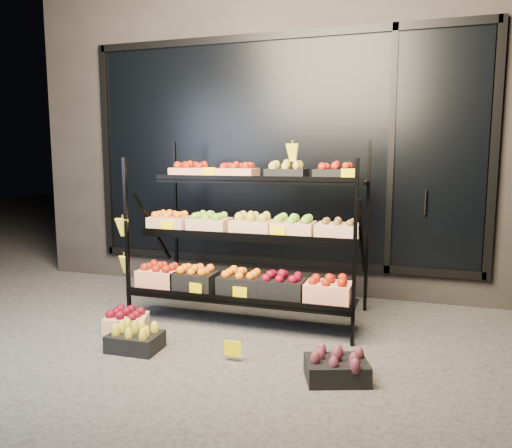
% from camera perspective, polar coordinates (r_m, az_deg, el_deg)
% --- Properties ---
extents(ground, '(24.00, 24.00, 0.00)m').
position_cam_1_polar(ground, '(4.27, -3.54, -13.00)').
color(ground, '#514F4C').
rests_on(ground, ground).
extents(building, '(6.00, 2.08, 3.50)m').
position_cam_1_polar(building, '(6.46, 4.91, 9.92)').
color(building, '#2D2826').
rests_on(building, ground).
extents(display_rack, '(2.18, 1.02, 1.74)m').
position_cam_1_polar(display_rack, '(4.61, -0.99, -1.25)').
color(display_rack, black).
rests_on(display_rack, ground).
extents(tag_floor_b, '(0.13, 0.01, 0.12)m').
position_cam_1_polar(tag_floor_b, '(3.83, -2.67, -14.58)').
color(tag_floor_b, '#F4D200').
rests_on(tag_floor_b, ground).
extents(floor_crate_left, '(0.43, 0.37, 0.19)m').
position_cam_1_polar(floor_crate_left, '(4.60, -14.62, -10.53)').
color(floor_crate_left, tan).
rests_on(floor_crate_left, ground).
extents(floor_crate_midleft, '(0.40, 0.30, 0.20)m').
position_cam_1_polar(floor_crate_midleft, '(4.12, -13.65, -12.60)').
color(floor_crate_midleft, black).
rests_on(floor_crate_midleft, ground).
extents(floor_crate_right, '(0.49, 0.43, 0.21)m').
position_cam_1_polar(floor_crate_right, '(3.57, 9.20, -15.77)').
color(floor_crate_right, black).
rests_on(floor_crate_right, ground).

